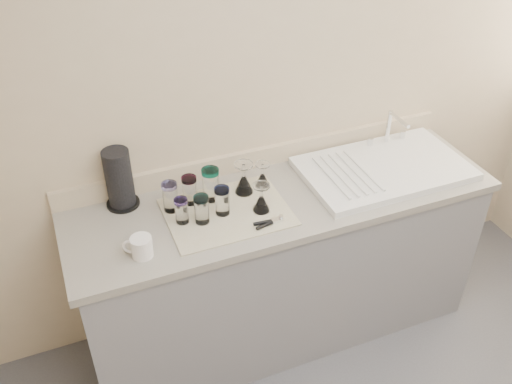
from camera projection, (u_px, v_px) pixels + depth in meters
name	position (u px, v px, depth m)	size (l,w,h in m)	color
room_envelope	(491.00, 249.00, 1.41)	(3.54, 3.50, 2.52)	#4F4F54
counter_unit	(281.00, 265.00, 2.96)	(2.06, 0.62, 0.90)	slate
sink_unit	(384.00, 168.00, 2.85)	(0.82, 0.50, 0.22)	white
dish_towel	(227.00, 212.00, 2.59)	(0.55, 0.42, 0.01)	beige
tumbler_teal	(170.00, 197.00, 2.55)	(0.07, 0.07, 0.14)	white
tumbler_cyan	(190.00, 190.00, 2.60)	(0.07, 0.07, 0.14)	white
tumbler_purple	(211.00, 184.00, 2.61)	(0.08, 0.08, 0.16)	white
tumbler_magenta	(182.00, 210.00, 2.49)	(0.06, 0.06, 0.12)	white
tumbler_blue	(202.00, 209.00, 2.48)	(0.07, 0.07, 0.13)	white
tumbler_lavender	(222.00, 201.00, 2.53)	(0.07, 0.07, 0.14)	white
goblet_back_left	(244.00, 183.00, 2.67)	(0.09, 0.09, 0.16)	white
goblet_back_right	(262.00, 179.00, 2.72)	(0.07, 0.07, 0.13)	white
goblet_front_left	(261.00, 202.00, 2.56)	(0.08, 0.08, 0.14)	white
can_opener	(269.00, 222.00, 2.50)	(0.13, 0.05, 0.02)	silver
white_mug	(141.00, 247.00, 2.33)	(0.14, 0.12, 0.09)	white
paper_towel_roll	(119.00, 179.00, 2.56)	(0.15, 0.15, 0.29)	black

